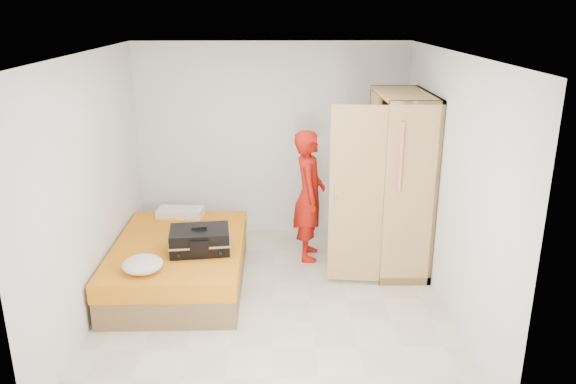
{
  "coord_description": "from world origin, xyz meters",
  "views": [
    {
      "loc": [
        0.04,
        -5.37,
        3.01
      ],
      "look_at": [
        0.18,
        0.7,
        1.0
      ],
      "focal_mm": 35.0,
      "sensor_mm": 36.0,
      "label": 1
    }
  ],
  "objects_px": {
    "suitcase": "(200,240)",
    "round_cushion": "(143,264)",
    "person": "(309,195)",
    "wardrobe": "(396,187)",
    "bed": "(180,263)"
  },
  "relations": [
    {
      "from": "bed",
      "to": "round_cushion",
      "type": "bearing_deg",
      "value": -108.63
    },
    {
      "from": "person",
      "to": "suitcase",
      "type": "xyz_separation_m",
      "value": [
        -1.23,
        -0.92,
        -0.19
      ]
    },
    {
      "from": "bed",
      "to": "round_cushion",
      "type": "relative_size",
      "value": 5.0
    },
    {
      "from": "wardrobe",
      "to": "round_cushion",
      "type": "distance_m",
      "value": 3.0
    },
    {
      "from": "wardrobe",
      "to": "suitcase",
      "type": "relative_size",
      "value": 3.02
    },
    {
      "from": "person",
      "to": "round_cushion",
      "type": "xyz_separation_m",
      "value": [
        -1.74,
        -1.4,
        -0.24
      ]
    },
    {
      "from": "bed",
      "to": "suitcase",
      "type": "xyz_separation_m",
      "value": [
        0.27,
        -0.21,
        0.37
      ]
    },
    {
      "from": "bed",
      "to": "person",
      "type": "bearing_deg",
      "value": 25.02
    },
    {
      "from": "suitcase",
      "to": "round_cushion",
      "type": "relative_size",
      "value": 1.72
    },
    {
      "from": "bed",
      "to": "wardrobe",
      "type": "relative_size",
      "value": 0.96
    },
    {
      "from": "round_cushion",
      "to": "person",
      "type": "bearing_deg",
      "value": 38.92
    },
    {
      "from": "wardrobe",
      "to": "round_cushion",
      "type": "bearing_deg",
      "value": -157.35
    },
    {
      "from": "suitcase",
      "to": "round_cushion",
      "type": "bearing_deg",
      "value": -142.64
    },
    {
      "from": "bed",
      "to": "wardrobe",
      "type": "height_order",
      "value": "wardrobe"
    },
    {
      "from": "bed",
      "to": "suitcase",
      "type": "distance_m",
      "value": 0.51
    }
  ]
}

